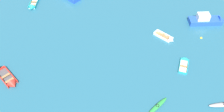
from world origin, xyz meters
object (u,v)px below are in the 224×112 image
Objects in this scene: rowboat_turquoise_near_right at (33,6)px; rowboat_turquoise_outer_right at (184,61)px; rowboat_red_back_row_right at (10,82)px; kayak_green_back_row_left at (157,106)px; kayak_grey_far_right at (224,105)px; mooring_buoy_between_boats_left at (201,38)px; motor_launch_blue_distant_center at (208,20)px; rowboat_white_near_camera at (168,38)px.

rowboat_turquoise_near_right is 26.53m from rowboat_turquoise_outer_right.
rowboat_red_back_row_right is 1.29× the size of kayak_green_back_row_left.
kayak_grey_far_right is 10.56× the size of mooring_buoy_between_boats_left.
motor_launch_blue_distant_center is 1.54× the size of kayak_grey_far_right.
rowboat_turquoise_near_right is at bearing 120.44° from kayak_green_back_row_left.
motor_launch_blue_distant_center is 16.29× the size of mooring_buoy_between_boats_left.
kayak_green_back_row_left is 8.84× the size of mooring_buoy_between_boats_left.
motor_launch_blue_distant_center is at bearing -21.66° from rowboat_turquoise_near_right.
kayak_green_back_row_left is 1.01× the size of rowboat_turquoise_outer_right.
motor_launch_blue_distant_center reaches higher than kayak_green_back_row_left.
rowboat_turquoise_outer_right is at bearing 44.25° from kayak_green_back_row_left.
kayak_green_back_row_left is at bearing -117.38° from rowboat_white_near_camera.
kayak_grey_far_right is at bearing -11.46° from kayak_green_back_row_left.
motor_launch_blue_distant_center reaches higher than rowboat_turquoise_near_right.
rowboat_white_near_camera is (22.20, 3.07, -0.00)m from rowboat_red_back_row_right.
kayak_green_back_row_left is 0.84× the size of kayak_grey_far_right.
kayak_green_back_row_left is at bearing -59.56° from rowboat_turquoise_near_right.
kayak_grey_far_right is (2.17, -12.13, -0.01)m from rowboat_white_near_camera.
mooring_buoy_between_boats_left is at bearing 41.02° from rowboat_turquoise_outer_right.
rowboat_red_back_row_right reaches higher than rowboat_turquoise_outer_right.
rowboat_red_back_row_right is 26.01m from kayak_grey_far_right.
rowboat_turquoise_near_right is 0.96× the size of rowboat_red_back_row_right.
motor_launch_blue_distant_center is 1.43× the size of rowboat_red_back_row_right.
rowboat_turquoise_outer_right reaches higher than kayak_green_back_row_left.
rowboat_red_back_row_right is at bearing -169.86° from motor_launch_blue_distant_center.
rowboat_turquoise_outer_right is (0.52, -4.73, -0.04)m from rowboat_white_near_camera.
kayak_grey_far_right is (-5.38, -14.39, -0.39)m from motor_launch_blue_distant_center.
motor_launch_blue_distant_center is at bearing 44.57° from kayak_green_back_row_left.
rowboat_turquoise_outer_right reaches higher than mooring_buoy_between_boats_left.
kayak_grey_far_right reaches higher than kayak_green_back_row_left.
rowboat_white_near_camera is (19.29, -12.91, -0.03)m from rowboat_turquoise_near_right.
kayak_grey_far_right is at bearing -49.41° from rowboat_turquoise_near_right.
kayak_grey_far_right is (21.46, -25.05, -0.03)m from rowboat_turquoise_near_right.
rowboat_turquoise_near_right is 0.67× the size of motor_launch_blue_distant_center.
rowboat_red_back_row_right reaches higher than rowboat_turquoise_near_right.
rowboat_red_back_row_right reaches higher than rowboat_white_near_camera.
kayak_grey_far_right is at bearing -104.00° from mooring_buoy_between_boats_left.
rowboat_turquoise_outer_right is (-1.65, 7.40, -0.04)m from kayak_grey_far_right.
rowboat_white_near_camera is at bearing -163.38° from motor_launch_blue_distant_center.
rowboat_turquoise_outer_right is at bearing -41.69° from rowboat_turquoise_near_right.
mooring_buoy_between_boats_left is at bearing 76.00° from kayak_grey_far_right.
rowboat_white_near_camera reaches higher than mooring_buoy_between_boats_left.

